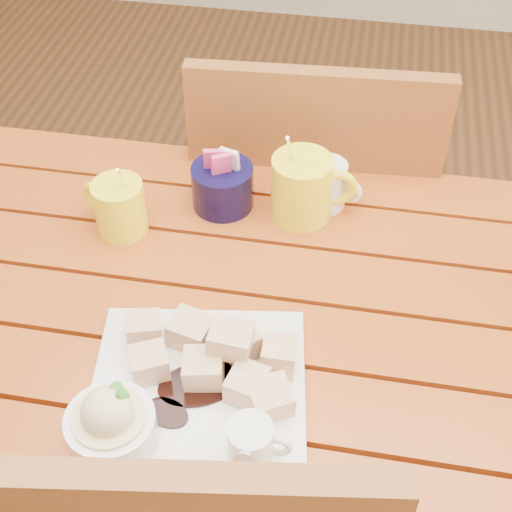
% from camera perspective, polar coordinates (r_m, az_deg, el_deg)
% --- Properties ---
extents(table, '(1.20, 0.79, 0.75)m').
position_cam_1_polar(table, '(1.09, -1.61, -9.06)').
color(table, '#923B12').
rests_on(table, ground).
extents(dessert_plate, '(0.31, 0.31, 0.11)m').
position_cam_1_polar(dessert_plate, '(0.90, -5.99, -11.00)').
color(dessert_plate, white).
rests_on(dessert_plate, table).
extents(coffee_mug_left, '(0.11, 0.08, 0.13)m').
position_cam_1_polar(coffee_mug_left, '(1.13, -10.95, 3.94)').
color(coffee_mug_left, yellow).
rests_on(coffee_mug_left, table).
extents(coffee_mug_right, '(0.14, 0.10, 0.16)m').
position_cam_1_polar(coffee_mug_right, '(1.13, 3.82, 5.52)').
color(coffee_mug_right, yellow).
rests_on(coffee_mug_right, table).
extents(cream_pitcher, '(0.10, 0.08, 0.08)m').
position_cam_1_polar(cream_pitcher, '(1.16, 5.68, 5.74)').
color(cream_pitcher, white).
rests_on(cream_pitcher, table).
extents(sugar_caddy, '(0.10, 0.10, 0.11)m').
position_cam_1_polar(sugar_caddy, '(1.16, -2.70, 5.65)').
color(sugar_caddy, black).
rests_on(sugar_caddy, table).
extents(chair_far, '(0.47, 0.47, 0.93)m').
position_cam_1_polar(chair_far, '(1.51, 4.38, 3.04)').
color(chair_far, brown).
rests_on(chair_far, ground).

